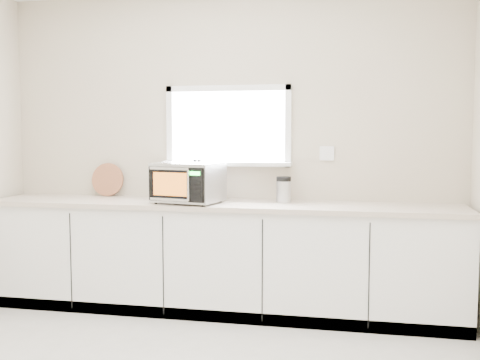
# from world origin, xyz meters

# --- Properties ---
(back_wall) EXTENTS (4.00, 0.17, 2.70)m
(back_wall) POSITION_xyz_m (0.00, 2.00, 1.36)
(back_wall) COLOR beige
(back_wall) RESTS_ON ground
(cabinets) EXTENTS (3.92, 0.60, 0.88)m
(cabinets) POSITION_xyz_m (0.00, 1.70, 0.44)
(cabinets) COLOR white
(cabinets) RESTS_ON ground
(countertop) EXTENTS (3.92, 0.64, 0.04)m
(countertop) POSITION_xyz_m (0.00, 1.69, 0.90)
(countertop) COLOR beige
(countertop) RESTS_ON cabinets
(microwave) EXTENTS (0.58, 0.50, 0.33)m
(microwave) POSITION_xyz_m (-0.25, 1.60, 1.09)
(microwave) COLOR black
(microwave) RESTS_ON countertop
(knife_block) EXTENTS (0.18, 0.26, 0.35)m
(knife_block) POSITION_xyz_m (-0.21, 1.80, 1.07)
(knife_block) COLOR #4C2C1B
(knife_block) RESTS_ON countertop
(cutting_board) EXTENTS (0.30, 0.07, 0.30)m
(cutting_board) POSITION_xyz_m (-1.11, 1.94, 1.07)
(cutting_board) COLOR #A3603F
(cutting_board) RESTS_ON countertop
(coffee_grinder) EXTENTS (0.14, 0.14, 0.22)m
(coffee_grinder) POSITION_xyz_m (0.51, 1.80, 1.03)
(coffee_grinder) COLOR #B7BABF
(coffee_grinder) RESTS_ON countertop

